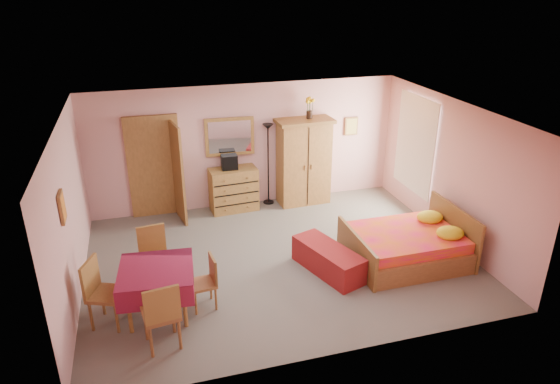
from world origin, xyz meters
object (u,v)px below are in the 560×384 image
object	(u,v)px
wardrobe	(304,162)
dining_table	(158,291)
floor_lamp	(268,165)
bench	(328,259)
wall_mirror	(230,137)
stereo	(229,162)
chest_of_drawers	(234,189)
sunflower_vase	(309,108)
bed	(406,237)
chair_east	(203,283)
chair_south	(161,313)
chair_north	(155,258)
chair_west	(107,293)

from	to	relation	value
wardrobe	dining_table	xyz separation A→B (m)	(-3.28, -3.18, -0.55)
floor_lamp	bench	bearing A→B (deg)	-85.34
wall_mirror	stereo	size ratio (longest dim) A/B	3.11
chest_of_drawers	sunflower_vase	distance (m)	2.31
wall_mirror	chest_of_drawers	bearing A→B (deg)	-86.90
bed	floor_lamp	bearing A→B (deg)	118.93
bed	chair_east	bearing A→B (deg)	-174.12
wardrobe	bench	distance (m)	2.93
wardrobe	chair_south	size ratio (longest dim) A/B	1.84
chest_of_drawers	sunflower_vase	size ratio (longest dim) A/B	2.17
chair_east	sunflower_vase	bearing A→B (deg)	-45.99
chair_north	wall_mirror	bearing A→B (deg)	-130.40
chair_north	chair_east	world-z (taller)	chair_north
chest_of_drawers	chair_north	distance (m)	2.98
chest_of_drawers	chair_south	bearing A→B (deg)	-118.04
chair_south	sunflower_vase	bearing A→B (deg)	41.18
sunflower_vase	bed	bearing A→B (deg)	-74.52
dining_table	chair_north	size ratio (longest dim) A/B	1.07
wall_mirror	chair_south	world-z (taller)	wall_mirror
wall_mirror	wardrobe	distance (m)	1.67
bed	chest_of_drawers	bearing A→B (deg)	130.49
chest_of_drawers	bed	world-z (taller)	chest_of_drawers
chair_south	chair_east	xyz separation A→B (m)	(0.64, 0.69, -0.10)
wall_mirror	bed	size ratio (longest dim) A/B	0.52
stereo	chair_west	distance (m)	4.08
sunflower_vase	bench	world-z (taller)	sunflower_vase
wall_mirror	chair_north	bearing A→B (deg)	-120.27
floor_lamp	bed	size ratio (longest dim) A/B	0.91
wardrobe	chair_north	distance (m)	4.08
wardrobe	wall_mirror	bearing A→B (deg)	168.77
chair_east	chair_west	bearing A→B (deg)	85.50
dining_table	chair_south	bearing A→B (deg)	-89.75
floor_lamp	chair_south	size ratio (longest dim) A/B	1.75
bed	chair_east	size ratio (longest dim) A/B	2.36
wall_mirror	wardrobe	bearing A→B (deg)	-5.52
stereo	floor_lamp	world-z (taller)	floor_lamp
chest_of_drawers	chair_north	world-z (taller)	chair_north
wall_mirror	bench	distance (m)	3.47
wall_mirror	floor_lamp	size ratio (longest dim) A/B	0.57
chair_south	chair_east	bearing A→B (deg)	39.09
stereo	wardrobe	distance (m)	1.60
chair_north	chair_west	bearing A→B (deg)	42.54
dining_table	bed	bearing A→B (deg)	4.66
bed	bench	world-z (taller)	bed
chair_west	chair_east	world-z (taller)	chair_west
bed	chair_south	size ratio (longest dim) A/B	1.92
chest_of_drawers	chair_west	distance (m)	4.06
sunflower_vase	chair_north	size ratio (longest dim) A/B	0.47
stereo	chair_east	world-z (taller)	stereo
chest_of_drawers	floor_lamp	distance (m)	0.91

